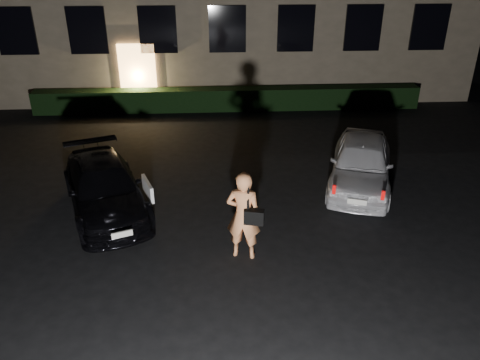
{
  "coord_description": "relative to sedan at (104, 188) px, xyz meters",
  "views": [
    {
      "loc": [
        -0.59,
        -7.33,
        5.8
      ],
      "look_at": [
        -0.04,
        2.0,
        1.11
      ],
      "focal_mm": 35.0,
      "sensor_mm": 36.0,
      "label": 1
    }
  ],
  "objects": [
    {
      "name": "man",
      "position": [
        3.23,
        -2.12,
        0.38
      ],
      "size": [
        0.81,
        0.62,
        1.93
      ],
      "rotation": [
        0.0,
        0.0,
        2.9
      ],
      "color": "#DE8A54",
      "rests_on": "ground"
    },
    {
      "name": "hatch",
      "position": [
        6.55,
        0.91,
        0.07
      ],
      "size": [
        2.72,
        4.17,
        1.32
      ],
      "rotation": [
        0.0,
        0.0,
        -0.33
      ],
      "color": "silver",
      "rests_on": "ground"
    },
    {
      "name": "hedge",
      "position": [
        3.27,
        7.67,
        -0.17
      ],
      "size": [
        15.0,
        0.7,
        0.85
      ],
      "primitive_type": "cube",
      "color": "black",
      "rests_on": "ground"
    },
    {
      "name": "sedan",
      "position": [
        0.0,
        0.0,
        0.0
      ],
      "size": [
        2.99,
        4.39,
        1.18
      ],
      "rotation": [
        0.0,
        0.0,
        0.36
      ],
      "color": "black",
      "rests_on": "ground"
    },
    {
      "name": "ground",
      "position": [
        3.27,
        -2.83,
        -0.59
      ],
      "size": [
        80.0,
        80.0,
        0.0
      ],
      "primitive_type": "plane",
      "color": "black",
      "rests_on": "ground"
    }
  ]
}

